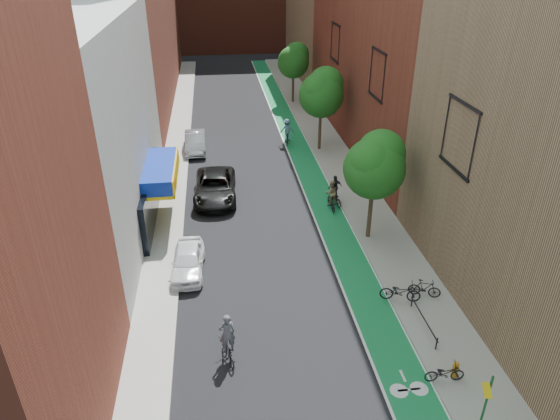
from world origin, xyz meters
name	(u,v)px	position (x,y,z in m)	size (l,w,h in m)	color
ground	(302,381)	(0.00, 0.00, 0.00)	(160.00, 160.00, 0.00)	black
bike_lane	(296,143)	(4.00, 26.00, 0.01)	(2.00, 68.00, 0.01)	#147045
sidewalk_left	(177,147)	(-6.00, 26.00, 0.07)	(2.00, 68.00, 0.15)	gray
sidewalk_right	(325,141)	(6.50, 26.00, 0.07)	(3.00, 68.00, 0.15)	gray
building_left_white	(65,129)	(-11.00, 14.00, 6.00)	(8.00, 20.00, 12.00)	silver
building_right_mid_red	(401,3)	(12.00, 26.00, 11.00)	(8.00, 28.00, 22.00)	maroon
building_right_far_tan	(331,0)	(12.00, 50.00, 9.00)	(8.00, 20.00, 18.00)	#8C6B4C
tree_near	(375,164)	(5.65, 10.02, 4.66)	(3.40, 3.36, 6.42)	#332619
tree_mid	(322,91)	(5.65, 24.02, 4.89)	(3.55, 3.53, 6.74)	#332619
tree_far	(294,60)	(5.65, 38.02, 4.50)	(3.30, 3.25, 6.21)	#332619
sign_pole	(485,406)	(5.38, -3.50, 1.84)	(0.13, 0.71, 3.00)	#194C26
parked_car_white	(188,261)	(-4.56, 8.01, 0.68)	(1.61, 3.99, 1.36)	white
parked_car_black	(215,187)	(-3.00, 16.37, 0.81)	(2.69, 5.83, 1.62)	black
parked_car_silver	(195,142)	(-4.45, 25.26, 0.76)	(1.62, 4.64, 1.53)	#999CA2
cyclist_lead	(228,344)	(-2.77, 1.60, 0.77)	(0.91, 1.72, 2.19)	black
cyclist_lane_near	(331,197)	(4.29, 13.85, 0.81)	(0.79, 1.74, 1.94)	black
cyclist_lane_mid	(335,194)	(4.70, 14.55, 0.71)	(1.00, 1.88, 1.95)	black
cyclist_lane_far	(287,133)	(3.20, 25.76, 0.99)	(1.26, 1.82, 2.19)	black
parked_bike_near	(445,373)	(5.40, -0.86, 0.56)	(0.54, 1.56, 0.82)	black
parked_bike_mid	(425,288)	(6.66, 4.27, 0.61)	(0.43, 1.52, 0.91)	black
parked_bike_far	(400,292)	(5.40, 4.12, 0.65)	(0.66, 1.90, 1.00)	black
fire_hydrant	(455,369)	(5.92, -0.68, 0.53)	(0.25, 0.25, 0.71)	#C58017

